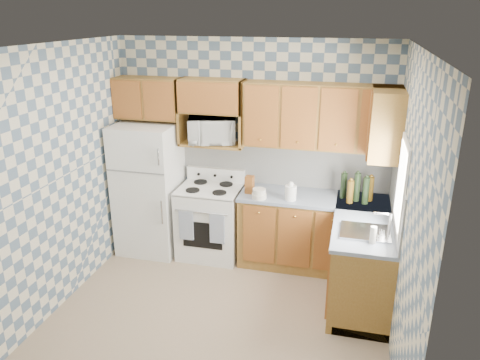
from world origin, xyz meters
name	(u,v)px	position (x,y,z in m)	size (l,w,h in m)	color
floor	(218,317)	(0.00, 0.00, 0.00)	(3.40, 3.40, 0.00)	#8C745C
back_wall	(253,150)	(0.00, 1.60, 1.35)	(3.40, 0.02, 2.70)	slate
right_wall	(406,214)	(1.70, 0.00, 1.35)	(0.02, 3.20, 2.70)	slate
backsplash_back	(284,164)	(0.40, 1.59, 1.20)	(2.60, 0.01, 0.56)	white
backsplash_right	(397,196)	(1.69, 0.80, 1.20)	(0.01, 1.60, 0.56)	white
refrigerator	(149,189)	(-1.27, 1.25, 0.84)	(0.75, 0.70, 1.68)	white
stove_body	(210,222)	(-0.47, 1.28, 0.45)	(0.76, 0.65, 0.90)	white
cooktop	(210,189)	(-0.47, 1.28, 0.91)	(0.76, 0.65, 0.03)	silver
backguard	(216,174)	(-0.47, 1.55, 1.00)	(0.76, 0.08, 0.17)	white
dish_towel_left	(186,225)	(-0.67, 0.93, 0.54)	(0.18, 0.03, 0.38)	navy
dish_towel_right	(217,229)	(-0.28, 0.93, 0.54)	(0.18, 0.03, 0.38)	navy
base_cabinets_back	(313,233)	(0.82, 1.30, 0.44)	(1.75, 0.60, 0.88)	brown
base_cabinets_right	(361,258)	(1.40, 0.80, 0.44)	(0.60, 1.60, 0.88)	brown
countertop_back	(315,198)	(0.82, 1.30, 0.90)	(1.77, 0.63, 0.04)	slate
countertop_right	(364,220)	(1.40, 0.80, 0.90)	(0.63, 1.60, 0.04)	slate
upper_cabinets_back	(320,116)	(0.82, 1.44, 1.85)	(1.75, 0.33, 0.74)	brown
upper_cabinets_fridge	(148,98)	(-1.29, 1.44, 1.97)	(0.82, 0.33, 0.50)	brown
upper_cabinets_right	(386,123)	(1.53, 1.25, 1.85)	(0.33, 0.70, 0.74)	brown
microwave_shelf	(213,144)	(-0.47, 1.44, 1.44)	(0.80, 0.33, 0.03)	brown
microwave	(212,130)	(-0.48, 1.45, 1.61)	(0.57, 0.38, 0.31)	white
sink	(365,232)	(1.40, 0.45, 0.93)	(0.48, 0.40, 0.03)	#B7B7BC
window	(402,185)	(1.69, 0.45, 1.45)	(0.02, 0.66, 0.86)	white
bottle_0	(357,187)	(1.30, 1.28, 1.09)	(0.07, 0.07, 0.34)	black
bottle_1	(366,191)	(1.40, 1.22, 1.08)	(0.07, 0.07, 0.31)	black
bottle_2	(370,189)	(1.45, 1.32, 1.07)	(0.07, 0.07, 0.29)	#593E10
bottle_3	(350,192)	(1.23, 1.20, 1.05)	(0.07, 0.07, 0.27)	#593E10
bottle_4	(344,186)	(1.15, 1.34, 1.07)	(0.07, 0.07, 0.30)	black
knife_block	(250,185)	(0.05, 1.22, 1.03)	(0.10, 0.10, 0.21)	brown
electric_kettle	(291,193)	(0.56, 1.12, 1.01)	(0.14, 0.14, 0.17)	white
food_containers	(259,194)	(0.20, 1.08, 0.98)	(0.17, 0.17, 0.12)	beige
soap_bottle	(373,235)	(1.47, 0.24, 1.01)	(0.06, 0.06, 0.17)	beige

